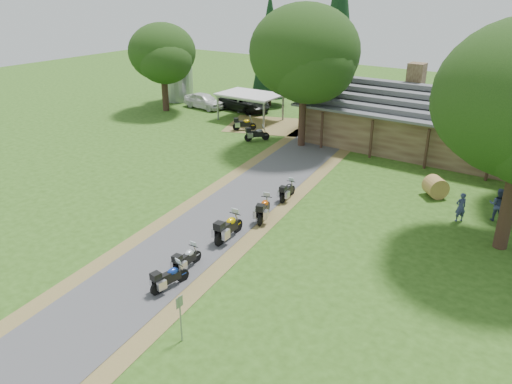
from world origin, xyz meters
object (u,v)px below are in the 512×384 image
Objects in this scene: carport at (250,107)px; silo at (177,69)px; motorcycle_row_a at (170,276)px; motorcycle_row_b at (187,258)px; motorcycle_carport_b at (257,133)px; motorcycle_row_e at (288,190)px; lodge at (447,120)px; car_dark_suv at (244,99)px; motorcycle_row_c at (229,226)px; car_white_sedan at (204,99)px; motorcycle_carport_a at (244,123)px; motorcycle_row_d at (264,208)px; hay_bale at (435,187)px.

silo is at bearing 167.26° from carport.
motorcycle_row_b is (-0.42, 1.55, -0.01)m from motorcycle_row_a.
motorcycle_carport_b reaches higher than motorcycle_row_b.
motorcycle_row_a is 1.01× the size of motorcycle_row_e.
silo is at bearing 176.45° from lodge.
car_dark_suv is at bearing 39.14° from motorcycle_row_a.
car_white_sedan is at bearing 38.53° from motorcycle_row_c.
motorcycle_row_a is 4.92m from motorcycle_row_c.
motorcycle_row_c is 19.75m from motorcycle_carport_a.
silo is 30.79m from motorcycle_row_d.
motorcycle_row_b is (19.20, -24.01, -0.40)m from car_white_sedan.
lodge is 20.91m from motorcycle_row_c.
motorcycle_row_e is 1.38× the size of hay_bale.
silo reaches higher than motorcycle_row_e.
hay_bale is (6.71, 14.58, 0.04)m from motorcycle_row_b.
carport is 0.97× the size of car_white_sedan.
motorcycle_row_e is (-0.37, 9.25, 0.01)m from motorcycle_row_b.
motorcycle_row_d is 1.08× the size of motorcycle_carport_a.
motorcycle_row_b is 1.36× the size of hay_bale.
car_white_sedan is 26.18m from motorcycle_row_d.
hay_bale is at bearing -104.09° from car_white_sedan.
motorcycle_row_b is at bearing -114.34° from motorcycle_carport_b.
motorcycle_row_e is at bearing -0.76° from motorcycle_row_b.
car_dark_suv is at bearing 81.92° from motorcycle_carport_b.
silo is 35.00m from motorcycle_row_b.
motorcycle_row_c reaches higher than motorcycle_row_a.
motorcycle_row_a is at bearing 163.87° from motorcycle_row_d.
lodge is at bearing -0.64° from motorcycle_row_a.
motorcycle_carport_b is at bearing 167.83° from hay_bale.
car_dark_suv is (-19.96, 1.90, -1.27)m from lodge.
lodge is 3.78× the size of carport.
carport reaches higher than car_dark_suv.
motorcycle_row_b is 9.25m from motorcycle_row_e.
car_white_sedan is at bearing 169.93° from carport.
lodge is at bearing -87.96° from car_dark_suv.
motorcycle_row_a is 1.61m from motorcycle_row_b.
motorcycle_row_c is at bearing 16.35° from motorcycle_row_a.
hay_bale is (17.83, -5.21, 0.00)m from motorcycle_carport_a.
car_dark_suv reaches higher than motorcycle_row_c.
motorcycle_row_a is at bearing 177.27° from motorcycle_row_e.
car_dark_suv reaches higher than motorcycle_carport_a.
motorcycle_row_e is at bearing -34.34° from silo.
motorcycle_carport_a is (-11.54, 21.33, 0.03)m from motorcycle_row_a.
motorcycle_carport_a is at bearing -23.48° from silo.
silo is at bearing 40.33° from motorcycle_row_b.
silo is 3.66× the size of motorcycle_carport_a.
motorcycle_carport_a is at bearing 38.66° from motorcycle_row_e.
carport is at bearing 25.94° from motorcycle_row_b.
motorcycle_row_c is 16.72m from motorcycle_carport_b.
carport is 26.20m from motorcycle_row_b.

